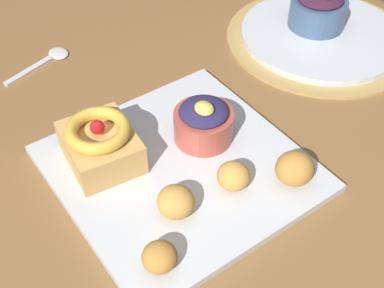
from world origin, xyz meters
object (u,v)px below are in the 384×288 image
Objects in this scene: fritter_extra at (233,176)px; berry_ramekin at (204,122)px; cake_slice at (100,143)px; fritter_middle at (295,168)px; front_plate at (180,168)px; back_ramekin at (318,9)px; fritter_back at (178,204)px; back_plate at (322,34)px; spoon at (46,61)px; fritter_front at (160,257)px.

berry_ramekin is at bearing 166.33° from fritter_extra.
fritter_middle is (0.17, 0.18, -0.01)m from cake_slice.
cake_slice is at bearing -131.36° from front_plate.
cake_slice is 0.47m from back_ramekin.
fritter_back is (0.09, -0.10, -0.01)m from berry_ramekin.
back_plate is (-0.11, 0.38, 0.01)m from front_plate.
back_ramekin is 0.80× the size of spoon.
front_plate is at bearing -153.09° from fritter_extra.
fritter_back is (-0.05, 0.06, 0.00)m from fritter_front.
cake_slice is 2.25× the size of fritter_middle.
spoon is (-0.34, -0.04, -0.00)m from front_plate.
fritter_front reaches higher than spoon.
fritter_middle is 0.50× the size of back_ramekin.
fritter_middle reaches higher than fritter_extra.
front_plate reaches higher than spoon.
fritter_front is at bearing -65.21° from back_plate.
fritter_middle is (-0.01, 0.21, 0.01)m from fritter_front.
fritter_back is (-0.04, -0.15, -0.00)m from fritter_middle.
fritter_extra is (0.14, 0.11, -0.01)m from cake_slice.
berry_ramekin is 2.05× the size of fritter_front.
cake_slice is at bearing -114.15° from spoon.
fritter_back is at bearing 129.78° from fritter_front.
fritter_extra reaches higher than spoon.
spoon is at bearing 179.15° from fritter_back.
fritter_extra is (-0.04, -0.07, -0.00)m from fritter_middle.
front_plate is 0.15m from fritter_middle.
fritter_extra is (-0.04, 0.14, 0.00)m from fritter_front.
cake_slice reaches higher than fritter_front.
back_plate is 2.88× the size of back_ramekin.
back_ramekin is (-0.11, 0.33, 0.01)m from berry_ramekin.
back_ramekin reaches higher than spoon.
fritter_extra is (0.07, 0.03, 0.02)m from front_plate.
fritter_back reaches higher than fritter_extra.
spoon is at bearing -115.12° from back_ramekin.
fritter_front is 0.45m from spoon.
back_plate is at bearing 117.46° from fritter_extra.
fritter_back is 0.48m from back_ramekin.
back_plate reaches higher than spoon.
front_plate is 0.41m from back_ramekin.
berry_ramekin is 0.83× the size of back_ramekin.
fritter_front is 0.32× the size of spoon.
fritter_extra is at bearing 107.50° from fritter_front.
spoon is (-0.31, -0.10, -0.04)m from berry_ramekin.
fritter_middle is at bearing 46.08° from cake_slice.
back_plate is at bearing 95.62° from cake_slice.
fritter_back is at bearing -105.19° from fritter_middle.
front_plate is 1.07× the size of back_plate.
fritter_front is at bearing -42.84° from front_plate.
back_plate is 2.30× the size of spoon.
fritter_front is at bearing -63.35° from back_ramekin.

